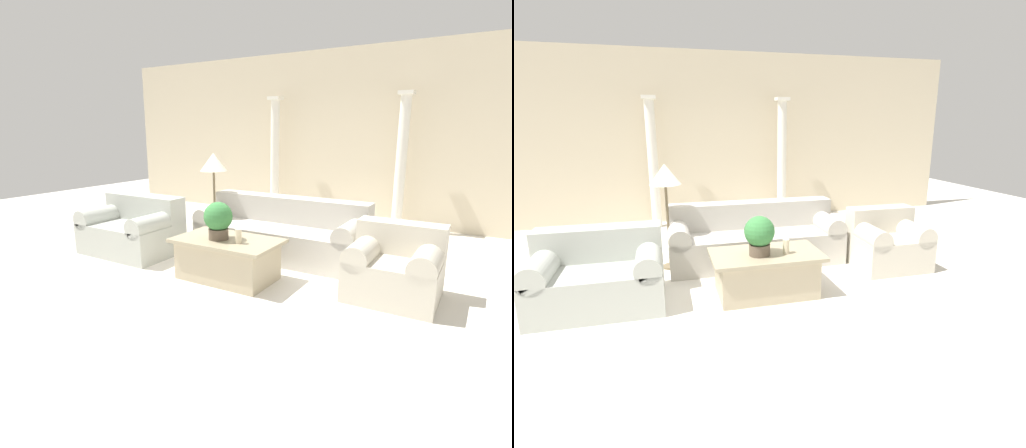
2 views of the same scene
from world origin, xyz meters
The scene contains 11 objects.
ground_plane centered at (0.00, 0.00, 0.00)m, with size 16.00×16.00×0.00m, color silver.
wall_back centered at (0.00, 3.31, 1.60)m, with size 10.00×0.06×3.20m.
sofa_long centered at (0.25, 0.64, 0.33)m, with size 2.36×0.90×0.81m.
loveseat centered at (-1.66, -0.31, 0.34)m, with size 1.32×0.90×0.81m.
coffee_table centered at (0.12, -0.50, 0.25)m, with size 1.24×0.74×0.49m.
potted_plant centered at (0.04, -0.56, 0.73)m, with size 0.34×0.34×0.44m.
pillar_candle centered at (0.33, -0.58, 0.57)m, with size 0.07×0.07×0.17m.
floor_lamp centered at (-0.92, 0.65, 1.21)m, with size 0.40×0.40×1.40m.
column_left centered at (-1.10, 2.94, 1.21)m, with size 0.25×0.25×2.36m.
column_right centered at (1.34, 2.94, 1.21)m, with size 0.25×0.25×2.36m.
armchair centered at (1.94, -0.04, 0.34)m, with size 0.92×0.81×0.77m.
Camera 2 is at (-0.94, -4.63, 1.93)m, focal length 28.00 mm.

